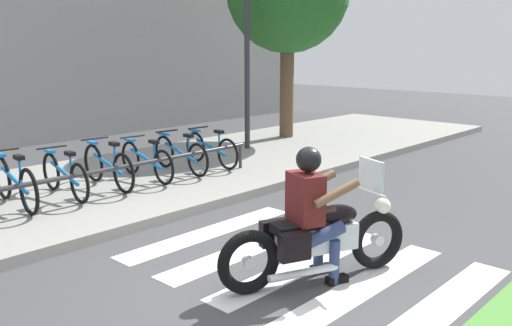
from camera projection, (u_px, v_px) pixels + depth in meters
ground_plane at (266, 282)px, 5.71m from camera, size 48.00×48.00×0.00m
sidewalk at (58, 196)px, 8.69m from camera, size 24.00×4.40×0.15m
crosswalk_stripe_0 at (438, 310)px, 5.11m from camera, size 2.80×0.40×0.01m
crosswalk_stripe_1 at (365, 285)px, 5.64m from camera, size 2.80×0.40×0.01m
crosswalk_stripe_2 at (304, 264)px, 6.18m from camera, size 2.80×0.40×0.01m
crosswalk_stripe_3 at (253, 247)px, 6.71m from camera, size 2.80×0.40×0.01m
crosswalk_stripe_4 at (210, 232)px, 7.24m from camera, size 2.80×0.40×0.01m
motorcycle at (318, 238)px, 5.68m from camera, size 2.10×1.02×1.26m
rider at (312, 205)px, 5.57m from camera, size 0.75×0.69×1.45m
bicycle_1 at (15, 183)px, 7.78m from camera, size 0.48×1.73×0.80m
bicycle_2 at (64, 175)px, 8.33m from camera, size 0.48×1.65×0.75m
bicycle_3 at (108, 166)px, 8.87m from camera, size 0.48×1.69×0.79m
bicycle_4 at (146, 161)px, 9.42m from camera, size 0.48×1.69×0.73m
bicycle_5 at (180, 154)px, 9.96m from camera, size 0.48×1.69×0.75m
bicycle_6 at (211, 149)px, 10.51m from camera, size 0.48×1.62×0.73m
bike_rack at (127, 168)px, 8.49m from camera, size 5.17×0.07×0.49m
street_lamp at (247, 44)px, 11.89m from camera, size 0.28×0.28×4.08m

